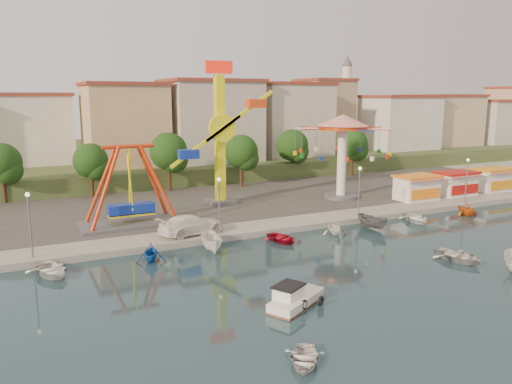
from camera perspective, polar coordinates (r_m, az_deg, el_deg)
ground at (r=40.28m, az=13.85°, el=-8.57°), size 200.00×200.00×0.00m
quay_deck at (r=95.04m, az=-10.84°, el=2.93°), size 200.00×100.00×0.60m
asphalt_pad at (r=65.09m, az=-3.27°, el=-0.26°), size 90.00×28.00×0.01m
hill_terrace at (r=99.68m, az=-11.63°, el=3.97°), size 200.00×60.00×3.00m
pirate_ship_ride at (r=50.65m, az=-14.18°, el=0.56°), size 10.00×5.00×8.00m
kamikaze_tower at (r=58.18m, az=-3.66°, el=6.13°), size 8.54×3.10×16.50m
wave_swinger at (r=62.54m, az=9.85°, el=6.17°), size 11.60×11.60×10.40m
booth_left at (r=64.37m, az=17.90°, el=0.51°), size 5.40×3.78×3.08m
booth_mid at (r=69.10m, az=21.86°, el=0.94°), size 5.40×3.78×3.08m
booth_right at (r=74.40m, az=25.48°, el=1.32°), size 5.40×3.78×3.08m
lamp_post_0 at (r=43.05m, az=-24.39°, el=-3.67°), size 0.14×0.14×5.00m
lamp_post_1 at (r=46.21m, az=-4.20°, el=-1.75°), size 0.14×0.14×5.00m
lamp_post_2 at (r=54.12m, az=11.69°, el=-0.07°), size 0.14×0.14×5.00m
lamp_post_3 at (r=65.08m, az=22.91°, el=1.12°), size 0.14×0.14×5.00m
tree_0 at (r=66.27m, az=-27.08°, el=3.02°), size 4.60×4.60×7.19m
tree_1 at (r=66.15m, az=-18.38°, el=3.41°), size 4.35×4.35×6.80m
tree_2 at (r=67.72m, az=-9.95°, el=4.58°), size 5.02×5.02×7.85m
tree_3 at (r=69.87m, az=-1.69°, el=4.64°), size 4.68×4.68×7.32m
tree_4 at (r=77.09m, az=4.18°, el=5.35°), size 4.86×4.86×7.60m
tree_5 at (r=81.13m, az=10.97°, el=5.43°), size 4.83×4.83×7.54m
building_1 at (r=80.51m, az=-23.78°, el=5.81°), size 12.33×9.01×8.63m
building_2 at (r=82.61m, az=-14.68°, el=7.39°), size 11.95×9.28×11.23m
building_3 at (r=83.57m, az=-4.83°, el=7.05°), size 12.59×10.50×9.20m
building_4 at (r=92.32m, az=2.25°, el=7.46°), size 10.75×9.23×9.24m
building_5 at (r=97.76m, az=9.72°, el=8.08°), size 12.77×10.96×11.21m
building_6 at (r=103.90m, az=15.58°, el=8.32°), size 8.23×8.98×12.36m
building_7 at (r=115.68m, az=18.34°, el=7.50°), size 11.59×10.93×8.76m
building_8 at (r=121.53m, az=25.30°, el=8.06°), size 12.84×9.28×12.58m
minaret at (r=102.76m, az=10.25°, el=10.40°), size 2.80×2.80×18.00m
cabin_motorboat at (r=32.70m, az=4.47°, el=-12.15°), size 4.79×3.71×1.59m
rowboat_a at (r=44.09m, az=22.12°, el=-6.78°), size 3.45×4.43×0.84m
rowboat_b at (r=26.44m, az=5.51°, el=-18.39°), size 3.38×3.60×0.61m
van at (r=46.69m, az=-7.38°, el=-3.70°), size 6.59×3.70×1.80m
moored_boat_0 at (r=40.74m, az=-22.39°, el=-8.23°), size 3.93×4.78×0.86m
moored_boat_1 at (r=41.69m, az=-11.94°, el=-6.75°), size 3.11×3.36×1.46m
moored_boat_2 at (r=43.20m, az=-5.03°, el=-5.81°), size 2.35×4.44×1.63m
moored_boat_3 at (r=46.13m, az=2.98°, el=-5.27°), size 3.13×3.91×0.72m
moored_boat_4 at (r=49.04m, az=8.95°, el=-3.96°), size 2.96×3.24×1.46m
moored_boat_5 at (r=51.79m, az=13.17°, el=-3.34°), size 2.02×3.88×1.43m
moored_boat_6 at (r=55.74m, az=17.90°, el=-2.88°), size 3.93×4.71×0.84m
moored_boat_7 at (r=60.96m, az=22.93°, el=-1.74°), size 2.82×3.16×1.52m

